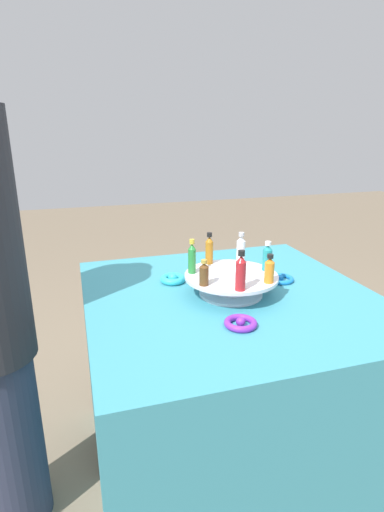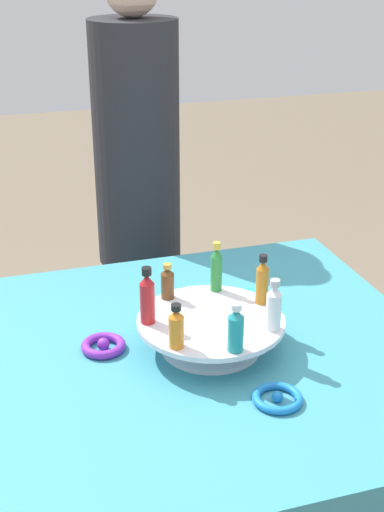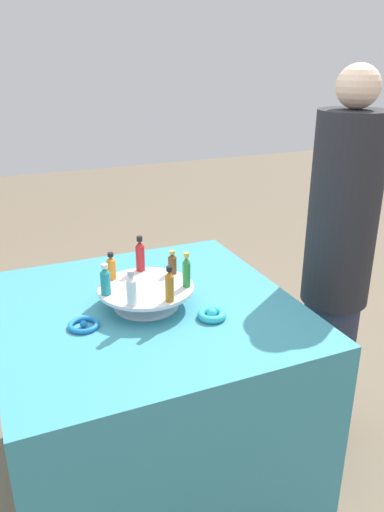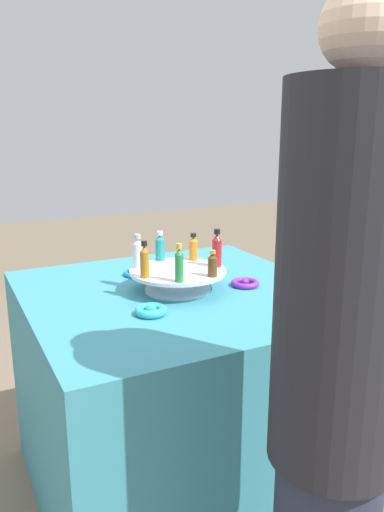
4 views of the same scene
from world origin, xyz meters
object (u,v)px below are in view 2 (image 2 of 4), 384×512
at_px(bottle_clear, 274,307).
at_px(ribbon_bow_blue, 277,398).
at_px(display_stand, 211,329).
at_px(person_figure, 139,219).
at_px(bottle_red, 147,297).
at_px(bottle_teal, 236,329).
at_px(ribbon_bow_teal, 253,298).
at_px(bottle_amber, 262,281).
at_px(bottle_orange, 176,328).
at_px(bottle_brown, 168,282).
at_px(bottle_green, 216,268).
at_px(ribbon_bow_purple, 103,345).

relative_size(bottle_clear, ribbon_bow_blue, 1.16).
distance_m(display_stand, person_figure, 0.81).
distance_m(bottle_red, bottle_teal, 0.22).
bearing_deg(bottle_teal, ribbon_bow_teal, 61.92).
distance_m(bottle_amber, person_figure, 0.79).
distance_m(bottle_orange, bottle_amber, 0.28).
height_order(bottle_brown, bottle_teal, bottle_teal).
bearing_deg(person_figure, bottle_clear, 7.45).
bearing_deg(bottle_green, bottle_clear, -74.98).
bearing_deg(bottle_green, bottle_brown, -177.83).
height_order(display_stand, bottle_orange, bottle_orange).
height_order(bottle_brown, ribbon_bow_teal, bottle_brown).
distance_m(bottle_amber, ribbon_bow_blue, 0.31).
height_order(bottle_teal, bottle_clear, bottle_clear).
distance_m(display_stand, bottle_amber, 0.16).
bearing_deg(bottle_orange, ribbon_bow_blue, -40.15).
height_order(bottle_teal, bottle_amber, bottle_amber).
height_order(display_stand, bottle_green, bottle_green).
bearing_deg(display_stand, bottle_brown, 117.88).
distance_m(bottle_green, ribbon_bow_purple, 0.32).
bearing_deg(person_figure, bottle_brown, -5.81).
height_order(bottle_orange, bottle_green, bottle_green).
bearing_deg(bottle_clear, bottle_amber, 79.31).
distance_m(bottle_teal, bottle_amber, 0.22).
bearing_deg(bottle_red, display_stand, -10.69).
bearing_deg(bottle_teal, bottle_green, 79.31).
xyz_separation_m(ribbon_bow_blue, person_figure, (-0.04, 1.04, 0.00)).
height_order(bottle_red, bottle_green, bottle_red).
xyz_separation_m(bottle_brown, ribbon_bow_purple, (-0.17, -0.06, -0.11)).
xyz_separation_m(bottle_brown, person_figure, (0.09, 0.68, -0.11)).
distance_m(bottle_teal, ribbon_bow_purple, 0.34).
height_order(bottle_clear, person_figure, person_figure).
bearing_deg(person_figure, ribbon_bow_teal, 14.89).
bearing_deg(person_figure, bottle_orange, -6.60).
relative_size(bottle_amber, ribbon_bow_blue, 1.18).
bearing_deg(ribbon_bow_purple, bottle_brown, 19.98).
height_order(bottle_red, ribbon_bow_teal, bottle_red).
xyz_separation_m(bottle_orange, ribbon_bow_purple, (-0.13, 0.16, -0.11)).
bearing_deg(bottle_red, bottle_orange, -74.98).
bearing_deg(bottle_red, ribbon_bow_blue, -52.38).
distance_m(bottle_orange, ribbon_bow_blue, 0.25).
xyz_separation_m(bottle_brown, ribbon_bow_blue, (0.13, -0.36, -0.11)).
bearing_deg(bottle_amber, bottle_teal, -126.40).
bearing_deg(ribbon_bow_teal, ribbon_bow_purple, -165.05).
bearing_deg(bottle_amber, bottle_brown, 156.45).
height_order(bottle_brown, ribbon_bow_purple, bottle_brown).
bearing_deg(bottle_brown, bottle_amber, -23.55).
distance_m(bottle_clear, person_figure, 0.90).
xyz_separation_m(bottle_clear, ribbon_bow_teal, (0.06, 0.26, -0.12)).
bearing_deg(ribbon_bow_teal, bottle_green, -159.78).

